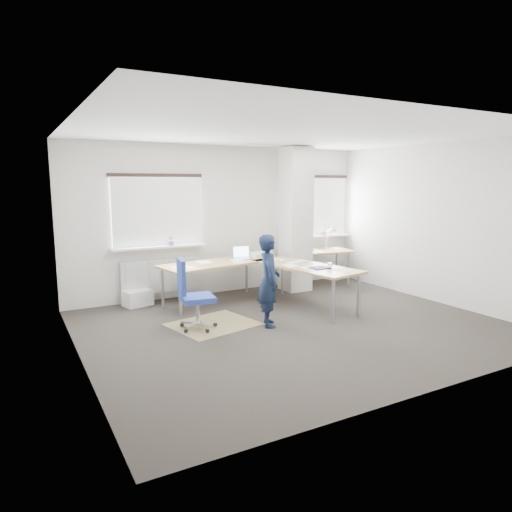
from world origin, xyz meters
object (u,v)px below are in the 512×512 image
desk_main (262,265)px  desk_side (317,253)px  task_chair (195,310)px  person (269,280)px

desk_main → desk_side: bearing=14.0°
desk_side → task_chair: size_ratio=1.44×
desk_main → task_chair: size_ratio=2.71×
desk_main → desk_side: (1.76, 0.78, -0.01)m
task_chair → person: (1.03, -0.37, 0.40)m
desk_main → task_chair: 1.74m
desk_side → person: person is taller
task_chair → person: person is taller
desk_main → task_chair: bearing=-164.7°
person → task_chair: bearing=91.8°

